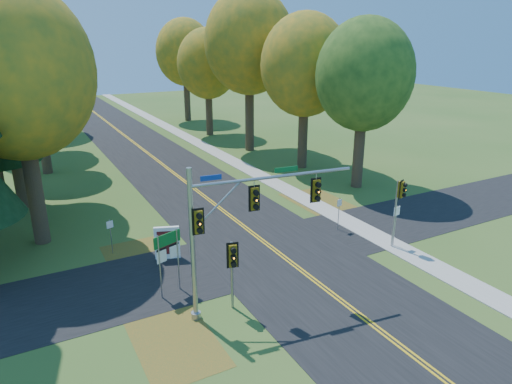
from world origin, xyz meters
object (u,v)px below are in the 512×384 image
route_sign_cluster (168,251)px  traffic_mast (235,219)px  info_kiosk (167,243)px  east_signal_pole (400,197)px

route_sign_cluster → traffic_mast: bearing=-72.1°
route_sign_cluster → info_kiosk: size_ratio=1.70×
east_signal_pole → route_sign_cluster: size_ratio=1.29×
traffic_mast → info_kiosk: (-1.08, 6.10, -3.32)m
info_kiosk → route_sign_cluster: bearing=-86.2°
traffic_mast → east_signal_pole: 10.64m
route_sign_cluster → info_kiosk: route_sign_cluster is taller
traffic_mast → east_signal_pole: traffic_mast is taller
traffic_mast → info_kiosk: traffic_mast is taller
east_signal_pole → info_kiosk: east_signal_pole is taller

